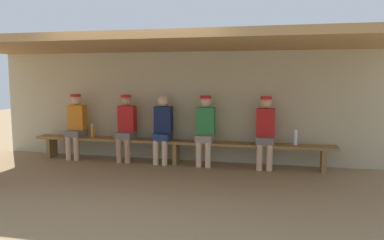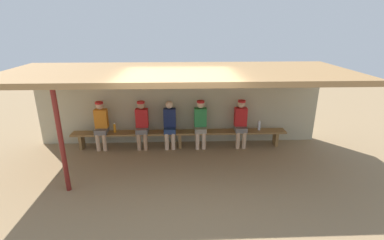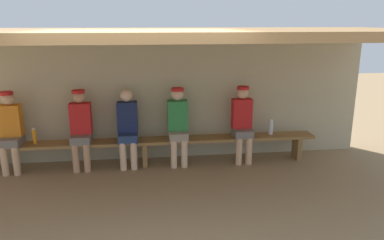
{
  "view_description": "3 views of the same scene",
  "coord_description": "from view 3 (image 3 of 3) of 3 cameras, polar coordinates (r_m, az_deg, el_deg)",
  "views": [
    {
      "loc": [
        1.9,
        -5.35,
        1.71
      ],
      "look_at": [
        0.36,
        1.37,
        0.9
      ],
      "focal_mm": 34.62,
      "sensor_mm": 36.0,
      "label": 1
    },
    {
      "loc": [
        0.05,
        -5.78,
        3.36
      ],
      "look_at": [
        0.34,
        1.4,
        0.85
      ],
      "focal_mm": 26.21,
      "sensor_mm": 36.0,
      "label": 2
    },
    {
      "loc": [
        0.06,
        -4.54,
        2.43
      ],
      "look_at": [
        0.76,
        1.07,
        0.91
      ],
      "focal_mm": 34.59,
      "sensor_mm": 36.0,
      "label": 3
    }
  ],
  "objects": [
    {
      "name": "player_near_post",
      "position": [
        6.34,
        -2.19,
        -0.39
      ],
      "size": [
        0.34,
        0.42,
        1.34
      ],
      "color": "gray",
      "rests_on": "ground"
    },
    {
      "name": "ground_plane",
      "position": [
        5.15,
        -7.16,
        -13.28
      ],
      "size": [
        24.0,
        24.0,
        0.0
      ],
      "primitive_type": "plane",
      "color": "#937754"
    },
    {
      "name": "bench",
      "position": [
        6.42,
        -7.32,
        -3.66
      ],
      "size": [
        6.0,
        0.36,
        0.46
      ],
      "color": "olive",
      "rests_on": "ground"
    },
    {
      "name": "player_in_white",
      "position": [
        6.42,
        -16.78,
        -0.85
      ],
      "size": [
        0.34,
        0.42,
        1.34
      ],
      "color": "slate",
      "rests_on": "ground"
    },
    {
      "name": "dugout_roof",
      "position": [
        5.24,
        -8.0,
        13.01
      ],
      "size": [
        8.0,
        2.8,
        0.12
      ],
      "primitive_type": "cube",
      "color": "#9E7547",
      "rests_on": "back_wall"
    },
    {
      "name": "player_middle",
      "position": [
        6.7,
        -26.22,
        -1.12
      ],
      "size": [
        0.34,
        0.42,
        1.34
      ],
      "color": "slate",
      "rests_on": "ground"
    },
    {
      "name": "player_leftmost",
      "position": [
        6.53,
        7.76,
        -0.06
      ],
      "size": [
        0.34,
        0.42,
        1.34
      ],
      "color": "slate",
      "rests_on": "ground"
    },
    {
      "name": "back_wall",
      "position": [
        6.67,
        -7.52,
        3.39
      ],
      "size": [
        8.0,
        0.2,
        2.2
      ],
      "primitive_type": "cube",
      "color": "#B7AD8C",
      "rests_on": "ground"
    },
    {
      "name": "water_bottle_clear",
      "position": [
        6.77,
        12.08,
        -1.08
      ],
      "size": [
        0.08,
        0.08,
        0.27
      ],
      "color": "silver",
      "rests_on": "bench"
    },
    {
      "name": "player_with_sunglasses",
      "position": [
        6.33,
        -9.91,
        -0.79
      ],
      "size": [
        0.34,
        0.42,
        1.34
      ],
      "color": "navy",
      "rests_on": "ground"
    },
    {
      "name": "water_bottle_green",
      "position": [
        6.66,
        -23.14,
        -2.29
      ],
      "size": [
        0.07,
        0.07,
        0.27
      ],
      "color": "orange",
      "rests_on": "bench"
    }
  ]
}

